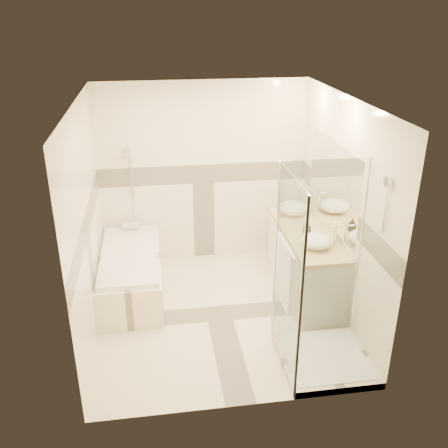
{
  "coord_description": "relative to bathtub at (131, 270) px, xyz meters",
  "views": [
    {
      "loc": [
        -0.67,
        -4.94,
        3.4
      ],
      "look_at": [
        0.1,
        0.25,
        1.05
      ],
      "focal_mm": 40.0,
      "sensor_mm": 36.0,
      "label": 1
    }
  ],
  "objects": [
    {
      "name": "vessel_sink_near",
      "position": [
        2.13,
        0.24,
        0.62
      ],
      "size": [
        0.4,
        0.4,
        0.16
      ],
      "primitive_type": "ellipsoid",
      "color": "white",
      "rests_on": "vanity"
    },
    {
      "name": "faucet_near",
      "position": [
        2.35,
        0.24,
        0.71
      ],
      "size": [
        0.12,
        0.03,
        0.29
      ],
      "color": "silver",
      "rests_on": "vanity"
    },
    {
      "name": "amenity_bottle_b",
      "position": [
        2.13,
        -0.38,
        0.61
      ],
      "size": [
        0.12,
        0.12,
        0.14
      ],
      "primitive_type": "imported",
      "rotation": [
        0.0,
        0.0,
        -0.08
      ],
      "color": "black",
      "rests_on": "vanity"
    },
    {
      "name": "folded_towels",
      "position": [
        2.13,
        0.33,
        0.58
      ],
      "size": [
        0.15,
        0.24,
        0.08
      ],
      "primitive_type": "cube",
      "rotation": [
        0.0,
        0.0,
        0.0
      ],
      "color": "silver",
      "rests_on": "vanity"
    },
    {
      "name": "amenity_bottle_a",
      "position": [
        2.13,
        -0.38,
        0.62
      ],
      "size": [
        0.07,
        0.08,
        0.15
      ],
      "primitive_type": "imported",
      "rotation": [
        0.0,
        0.0,
        0.1
      ],
      "color": "black",
      "rests_on": "vanity"
    },
    {
      "name": "vanity",
      "position": [
        2.15,
        -0.35,
        0.12
      ],
      "size": [
        0.58,
        1.62,
        0.85
      ],
      "color": "white",
      "rests_on": "ground"
    },
    {
      "name": "room",
      "position": [
        1.08,
        -0.64,
        0.95
      ],
      "size": [
        2.82,
        3.02,
        2.52
      ],
      "color": "beige",
      "rests_on": "ground"
    },
    {
      "name": "bathtub",
      "position": [
        0.0,
        0.0,
        0.0
      ],
      "size": [
        0.75,
        1.7,
        0.56
      ],
      "color": "#F5E6C4",
      "rests_on": "ground"
    },
    {
      "name": "rolled_towel",
      "position": [
        0.01,
        0.7,
        0.3
      ],
      "size": [
        0.23,
        0.1,
        0.1
      ],
      "primitive_type": "cylinder",
      "rotation": [
        0.0,
        1.57,
        0.0
      ],
      "color": "silver",
      "rests_on": "bathtub"
    },
    {
      "name": "faucet_far",
      "position": [
        2.35,
        -0.74,
        0.69
      ],
      "size": [
        0.11,
        0.03,
        0.26
      ],
      "color": "silver",
      "rests_on": "vanity"
    },
    {
      "name": "vessel_sink_far",
      "position": [
        2.13,
        -0.74,
        0.62
      ],
      "size": [
        0.36,
        0.36,
        0.15
      ],
      "primitive_type": "ellipsoid",
      "color": "white",
      "rests_on": "vanity"
    },
    {
      "name": "shower_enclosure",
      "position": [
        1.86,
        -1.62,
        0.2
      ],
      "size": [
        0.96,
        0.93,
        2.04
      ],
      "color": "#F5E6C4",
      "rests_on": "ground"
    }
  ]
}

